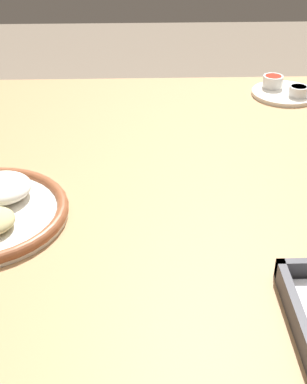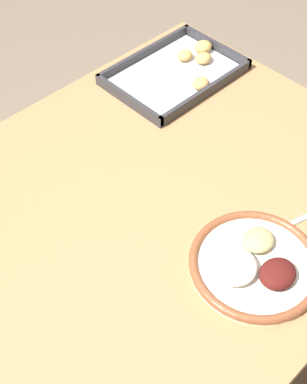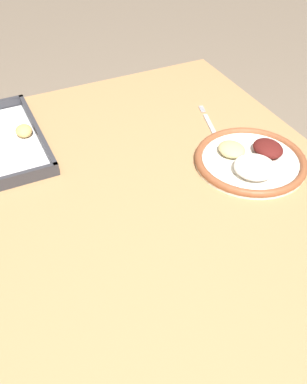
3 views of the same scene
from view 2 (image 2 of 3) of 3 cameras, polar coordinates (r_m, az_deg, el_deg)
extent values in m
plane|color=#7A6B59|center=(1.88, -0.25, -15.32)|extent=(8.00, 8.00, 0.00)
cube|color=#AD7F51|center=(1.28, -0.35, -1.58)|extent=(1.26, 0.99, 0.03)
cylinder|color=#AD7F51|center=(2.05, 2.80, 7.65)|extent=(0.06, 0.06, 0.69)
cylinder|color=white|center=(1.18, 10.75, -7.67)|extent=(0.28, 0.28, 0.01)
torus|color=brown|center=(1.18, 10.79, -7.51)|extent=(0.29, 0.29, 0.02)
ellipsoid|color=white|center=(1.14, 8.48, -7.75)|extent=(0.10, 0.10, 0.04)
ellipsoid|color=#511614|center=(1.15, 13.10, -8.48)|extent=(0.09, 0.07, 0.03)
ellipsoid|color=tan|center=(1.20, 11.11, -5.06)|extent=(0.07, 0.07, 0.03)
cube|color=#B2B2B7|center=(1.28, 15.19, -2.96)|extent=(0.17, 0.06, 0.00)
cube|color=#333338|center=(1.63, 2.26, 12.28)|extent=(0.38, 0.27, 0.01)
cube|color=silver|center=(1.63, 2.26, 12.39)|extent=(0.35, 0.25, 0.00)
cube|color=#333338|center=(1.55, 5.75, 10.68)|extent=(0.38, 0.01, 0.03)
cube|color=#333338|center=(1.70, -0.95, 14.62)|extent=(0.38, 0.01, 0.03)
cube|color=#333338|center=(1.52, -2.71, 9.87)|extent=(0.01, 0.27, 0.03)
cube|color=#333338|center=(1.74, 6.73, 15.22)|extent=(0.01, 0.27, 0.03)
ellipsoid|color=tan|center=(1.67, 5.32, 14.03)|extent=(0.05, 0.05, 0.03)
ellipsoid|color=tan|center=(1.68, 3.34, 14.35)|extent=(0.05, 0.04, 0.03)
ellipsoid|color=tan|center=(1.57, 5.06, 11.47)|extent=(0.05, 0.05, 0.03)
ellipsoid|color=tan|center=(1.72, 5.31, 15.18)|extent=(0.06, 0.05, 0.03)
camera|label=1|loc=(1.53, 24.98, 27.64)|focal=50.00mm
camera|label=3|loc=(0.97, -51.40, 15.18)|focal=42.00mm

